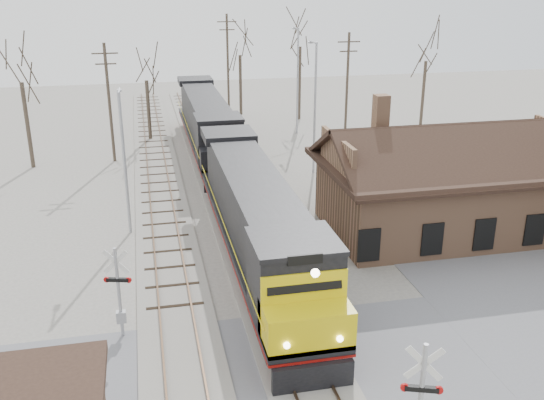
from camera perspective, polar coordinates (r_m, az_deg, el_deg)
The scene contains 19 objects.
ground at distance 23.90m, azimuth 3.17°, elevation -16.11°, with size 140.00×140.00×0.00m, color #A29D92.
road at distance 23.89m, azimuth 3.17°, elevation -16.08°, with size 60.00×9.00×0.03m, color slate.
track_main at distance 36.73m, azimuth -3.00°, elevation -2.33°, with size 3.40×90.00×0.24m.
track_siding at distance 36.35m, azimuth -10.03°, elevation -2.87°, with size 3.40×90.00×0.24m.
depot at distance 36.99m, azimuth 16.38°, elevation 0.89°, with size 15.20×9.31×7.90m.
locomotive_lead at distance 30.54m, azimuth -1.31°, elevation -2.07°, with size 3.27×21.88×4.86m.
locomotive_trailing at distance 51.51m, azimuth -6.08°, elevation 7.13°, with size 3.27×21.88×4.60m.
crossbuck_far at distance 25.86m, azimuth -14.19°, elevation -8.72°, with size 1.13×0.38×4.04m.
streetlight_a at distance 35.33m, azimuth -13.76°, elevation 4.10°, with size 0.25×2.04×8.28m.
streetlight_b at distance 45.62m, azimuth 4.03°, elevation 9.19°, with size 0.25×2.04×9.78m.
streetlight_c at distance 57.80m, azimuth 2.40°, elevation 11.59°, with size 0.25×2.04×9.83m.
utility_pole_a at distance 50.15m, azimuth -15.07°, elevation 8.98°, with size 2.00×0.24×9.43m.
utility_pole_b at distance 65.64m, azimuth -4.18°, elevation 12.67°, with size 2.00×0.24×10.61m.
utility_pole_c at distance 54.82m, azimuth 7.08°, elevation 10.58°, with size 2.00×0.24×9.70m.
tree_a at distance 50.04m, azimuth -22.68°, elevation 11.42°, with size 4.46×4.46×10.92m.
tree_b at distance 56.20m, azimuth -11.80°, elevation 11.85°, with size 3.63×3.63×8.91m.
tree_c at distance 65.98m, azimuth -3.05°, elevation 14.35°, with size 4.24×4.24×10.38m.
tree_d at distance 63.47m, azimuth 2.68°, elevation 15.32°, with size 4.99×4.99×12.23m.
tree_e at distance 62.14m, azimuth 14.37°, elevation 13.52°, with size 4.31×4.31×10.56m.
Camera 1 is at (-5.33, -18.50, 14.16)m, focal length 40.00 mm.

